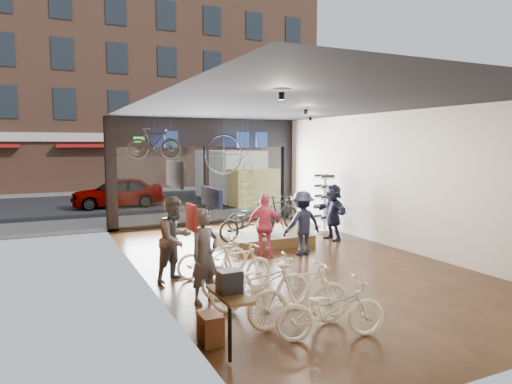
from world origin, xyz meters
TOP-DOWN VIEW (x-y plane):
  - ground_plane at (0.00, 0.00)m, footprint 7.00×12.00m
  - ceiling at (0.00, 0.00)m, footprint 7.00×12.00m
  - wall_left at (-3.52, 0.00)m, footprint 0.04×12.00m
  - wall_right at (3.52, 0.00)m, footprint 0.04×12.00m
  - storefront at (0.00, 6.00)m, footprint 7.00×0.26m
  - exit_sign at (-2.40, 5.88)m, footprint 0.35×0.06m
  - street_road at (0.00, 15.00)m, footprint 30.00×18.00m
  - sidewalk_near at (0.00, 7.20)m, footprint 30.00×2.40m
  - sidewalk_far at (0.00, 19.00)m, footprint 30.00×2.00m
  - opposite_building at (0.00, 21.50)m, footprint 26.00×5.00m
  - street_car at (-2.25, 12.00)m, footprint 4.08×1.64m
  - box_truck at (3.32, 11.00)m, footprint 2.17×6.52m
  - floor_bike_0 at (-1.60, -4.21)m, footprint 1.79×0.97m
  - floor_bike_1 at (-1.80, -3.64)m, footprint 1.80×0.68m
  - floor_bike_2 at (-2.02, -2.69)m, footprint 1.90×0.97m
  - floor_bike_3 at (-2.05, -1.70)m, footprint 1.71×0.81m
  - floor_bike_4 at (-2.08, -0.40)m, footprint 1.76×0.79m
  - display_platform at (0.42, 2.09)m, footprint 2.40×1.80m
  - display_bike_left at (-0.39, 1.51)m, footprint 1.93×1.02m
  - display_bike_mid at (0.97, 2.20)m, footprint 1.87×1.16m
  - display_bike_right at (0.32, 2.82)m, footprint 1.60×0.63m
  - customer_0 at (-2.78, -1.90)m, footprint 0.75×0.64m
  - customer_1 at (-2.92, -0.38)m, footprint 1.10×1.03m
  - customer_2 at (-0.31, 0.57)m, footprint 1.01×0.91m
  - customer_3 at (0.71, 0.44)m, footprint 1.11×0.67m
  - customer_5 at (2.53, 1.69)m, footprint 0.52×1.59m
  - sunglasses_rack at (2.95, 2.78)m, footprint 0.62×0.53m
  - wall_merch at (-3.38, -3.50)m, footprint 0.40×2.40m
  - penny_farthing at (0.50, 4.78)m, footprint 1.68×0.06m
  - hung_bike at (-2.26, 4.20)m, footprint 1.64×0.81m
  - jersey_left at (-1.48, 5.20)m, footprint 0.45×0.03m
  - jersey_mid at (1.11, 5.20)m, footprint 0.45×0.03m
  - jersey_right at (1.85, 5.20)m, footprint 0.45×0.03m

SIDE VIEW (x-z plane):
  - ground_plane at x=0.00m, z-range -0.04..0.00m
  - street_road at x=0.00m, z-range -0.02..0.00m
  - sidewalk_near at x=0.00m, z-range 0.00..0.12m
  - sidewalk_far at x=0.00m, z-range 0.00..0.12m
  - display_platform at x=0.42m, z-range 0.00..0.30m
  - floor_bike_4 at x=-2.08m, z-range 0.00..0.89m
  - floor_bike_0 at x=-1.60m, z-range 0.00..0.90m
  - floor_bike_2 at x=-2.02m, z-range 0.00..0.95m
  - floor_bike_3 at x=-2.05m, z-range 0.00..0.99m
  - floor_bike_1 at x=-1.80m, z-range 0.00..1.05m
  - street_car at x=-2.25m, z-range 0.00..1.39m
  - display_bike_right at x=0.32m, z-range 0.30..1.13m
  - display_bike_left at x=-0.39m, z-range 0.30..1.26m
  - customer_2 at x=-0.31m, z-range 0.00..1.65m
  - customer_3 at x=0.71m, z-range 0.00..1.68m
  - display_bike_mid at x=0.97m, z-range 0.30..1.39m
  - customer_5 at x=2.53m, z-range 0.00..1.71m
  - customer_0 at x=-2.78m, z-range 0.00..1.74m
  - customer_1 at x=-2.92m, z-range 0.00..1.81m
  - sunglasses_rack at x=2.95m, z-range 0.00..1.93m
  - box_truck at x=3.32m, z-range 0.00..2.57m
  - wall_merch at x=-3.38m, z-range 0.00..2.60m
  - wall_left at x=-3.52m, z-range 0.00..3.80m
  - wall_right at x=3.52m, z-range 0.00..3.80m
  - storefront at x=0.00m, z-range 0.00..3.80m
  - penny_farthing at x=0.50m, z-range 1.83..3.17m
  - hung_bike at x=-2.26m, z-range 2.45..3.40m
  - exit_sign at x=-2.40m, z-range 2.96..3.14m
  - jersey_left at x=-1.48m, z-range 2.77..3.32m
  - jersey_mid at x=1.11m, z-range 2.77..3.32m
  - jersey_right at x=1.85m, z-range 2.77..3.32m
  - ceiling at x=0.00m, z-range 3.80..3.84m
  - opposite_building at x=0.00m, z-range 0.00..14.00m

